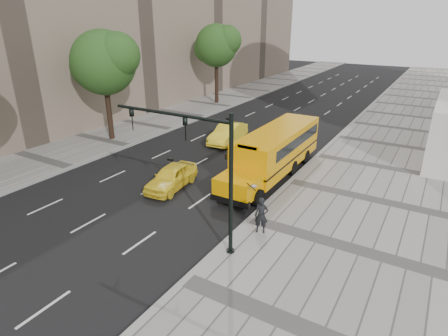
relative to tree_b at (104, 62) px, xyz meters
The scene contains 12 objects.
ground 12.28m from the tree_b, ahead, with size 140.00×140.00×0.00m, color black.
sidewalk_museum 23.31m from the tree_b, ahead, with size 12.00×140.00×0.15m, color gray.
sidewalk_far 6.47m from the tree_b, 131.11° to the right, with size 6.00×140.00×0.15m, color gray.
curb_museum 17.62m from the tree_b, ahead, with size 0.30×140.00×0.15m, color gray.
curb_far 6.88m from the tree_b, 15.90° to the right, with size 0.30×140.00×0.15m, color gray.
tree_b is the anchor object (origin of this frame).
tree_c 17.03m from the tree_b, 90.02° to the left, with size 5.45×4.85×9.20m.
school_bus 15.64m from the tree_b, ahead, with size 2.96×11.56×3.19m.
taxi_near 12.92m from the tree_b, 26.05° to the right, with size 1.70×4.23×1.44m, color yellow.
taxi_far 11.41m from the tree_b, 27.25° to the left, with size 1.66×4.77×1.57m, color yellow.
pedestrian 19.62m from the tree_b, 22.27° to the right, with size 0.65×0.43×1.79m, color black.
traffic_signal 18.32m from the tree_b, 30.86° to the right, with size 6.18×0.36×6.40m.
Camera 1 is at (13.52, -20.79, 9.77)m, focal length 30.00 mm.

